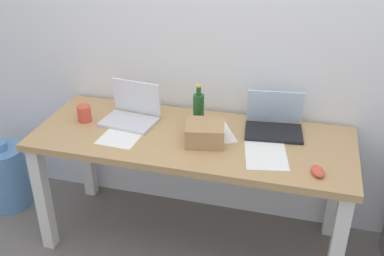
{
  "coord_description": "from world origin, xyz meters",
  "views": [
    {
      "loc": [
        0.57,
        -2.1,
        1.94
      ],
      "look_at": [
        0.0,
        0.0,
        0.78
      ],
      "focal_mm": 42.4,
      "sensor_mm": 36.0,
      "label": 1
    }
  ],
  "objects": [
    {
      "name": "water_cooler_jug",
      "position": [
        -1.31,
        0.03,
        0.22
      ],
      "size": [
        0.3,
        0.3,
        0.48
      ],
      "color": "#598CC6",
      "rests_on": "ground"
    },
    {
      "name": "computer_mouse",
      "position": [
        0.67,
        -0.21,
        0.75
      ],
      "size": [
        0.09,
        0.11,
        0.03
      ],
      "primitive_type": "ellipsoid",
      "rotation": [
        0.0,
        0.0,
        0.31
      ],
      "color": "#D84C38",
      "rests_on": "desk"
    },
    {
      "name": "coffee_mug",
      "position": [
        -0.65,
        0.02,
        0.78
      ],
      "size": [
        0.08,
        0.08,
        0.09
      ],
      "primitive_type": "cylinder",
      "color": "#D84C38",
      "rests_on": "desk"
    },
    {
      "name": "desk",
      "position": [
        0.0,
        0.0,
        0.63
      ],
      "size": [
        1.76,
        0.68,
        0.73
      ],
      "color": "tan",
      "rests_on": "ground"
    },
    {
      "name": "cardboard_box",
      "position": [
        0.08,
        -0.04,
        0.78
      ],
      "size": [
        0.24,
        0.23,
        0.11
      ],
      "primitive_type": "cube",
      "rotation": [
        0.0,
        0.0,
        0.19
      ],
      "color": "tan",
      "rests_on": "desk"
    },
    {
      "name": "beer_bottle",
      "position": [
        -0.0,
        0.14,
        0.83
      ],
      "size": [
        0.06,
        0.06,
        0.24
      ],
      "color": "#1E5123",
      "rests_on": "desk"
    },
    {
      "name": "paper_sheet_front_left",
      "position": [
        -0.37,
        -0.08,
        0.73
      ],
      "size": [
        0.23,
        0.31,
        0.0
      ],
      "primitive_type": "cube",
      "rotation": [
        0.0,
        0.0,
        -0.06
      ],
      "color": "white",
      "rests_on": "desk"
    },
    {
      "name": "laptop_right",
      "position": [
        0.43,
        0.18,
        0.77
      ],
      "size": [
        0.34,
        0.27,
        0.21
      ],
      "color": "black",
      "rests_on": "desk"
    },
    {
      "name": "paper_sheet_front_right",
      "position": [
        0.42,
        -0.09,
        0.73
      ],
      "size": [
        0.26,
        0.33,
        0.0
      ],
      "primitive_type": "cube",
      "rotation": [
        0.0,
        0.0,
        0.2
      ],
      "color": "white",
      "rests_on": "desk"
    },
    {
      "name": "back_wall",
      "position": [
        0.0,
        0.4,
        1.3
      ],
      "size": [
        5.2,
        0.08,
        2.6
      ],
      "primitive_type": "cube",
      "color": "white",
      "rests_on": "ground"
    },
    {
      "name": "paper_sheet_near_back",
      "position": [
        0.09,
        0.08,
        0.73
      ],
      "size": [
        0.32,
        0.36,
        0.0
      ],
      "primitive_type": "cube",
      "rotation": [
        0.0,
        0.0,
        0.49
      ],
      "color": "white",
      "rests_on": "desk"
    },
    {
      "name": "ground_plane",
      "position": [
        0.0,
        0.0,
        0.0
      ],
      "size": [
        8.0,
        8.0,
        0.0
      ],
      "primitive_type": "plane",
      "color": "slate"
    },
    {
      "name": "laptop_left",
      "position": [
        -0.39,
        0.09,
        0.78
      ],
      "size": [
        0.33,
        0.26,
        0.23
      ],
      "color": "silver",
      "rests_on": "desk"
    }
  ]
}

